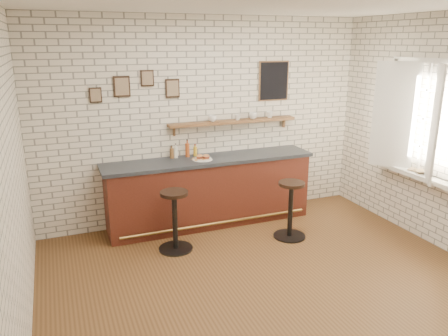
{
  "coord_description": "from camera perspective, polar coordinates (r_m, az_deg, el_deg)",
  "views": [
    {
      "loc": [
        -2.11,
        -4.05,
        2.64
      ],
      "look_at": [
        -0.15,
        0.9,
        1.09
      ],
      "focal_mm": 35.0,
      "sensor_mm": 36.0,
      "label": 1
    }
  ],
  "objects": [
    {
      "name": "bar_stool_left",
      "position": [
        5.7,
        -6.44,
        -6.62
      ],
      "size": [
        0.45,
        0.45,
        0.8
      ],
      "color": "black",
      "rests_on": "ground"
    },
    {
      "name": "casement_window",
      "position": [
        6.31,
        23.97,
        5.85
      ],
      "size": [
        0.4,
        1.3,
        1.56
      ],
      "color": "white",
      "rests_on": "ground"
    },
    {
      "name": "bar_counter",
      "position": [
        6.46,
        -1.84,
        -3.01
      ],
      "size": [
        3.1,
        0.65,
        1.01
      ],
      "color": "#572217",
      "rests_on": "ground"
    },
    {
      "name": "shelf_cup_b",
      "position": [
        6.57,
        1.79,
        6.65
      ],
      "size": [
        0.13,
        0.13,
        0.08
      ],
      "primitive_type": "imported",
      "rotation": [
        0.0,
        0.0,
        1.01
      ],
      "color": "white",
      "rests_on": "wall_shelf"
    },
    {
      "name": "condiment_bottle_yellow",
      "position": [
        6.43,
        -3.78,
        2.22
      ],
      "size": [
        0.05,
        0.05,
        0.18
      ],
      "color": "gold",
      "rests_on": "bar_counter"
    },
    {
      "name": "ground",
      "position": [
        5.27,
        5.26,
        -13.86
      ],
      "size": [
        5.0,
        5.0,
        0.0
      ],
      "primitive_type": "plane",
      "color": "brown",
      "rests_on": "ground"
    },
    {
      "name": "shelf_cup_d",
      "position": [
        6.8,
        5.99,
        6.95
      ],
      "size": [
        0.13,
        0.13,
        0.1
      ],
      "primitive_type": "imported",
      "rotation": [
        0.0,
        0.0,
        0.36
      ],
      "color": "white",
      "rests_on": "wall_shelf"
    },
    {
      "name": "ciabatta_sandwich",
      "position": [
        6.22,
        -2.78,
        1.48
      ],
      "size": [
        0.21,
        0.15,
        0.06
      ],
      "color": "tan",
      "rests_on": "sandwich_plate"
    },
    {
      "name": "sandwich_plate",
      "position": [
        6.23,
        -2.85,
        1.14
      ],
      "size": [
        0.28,
        0.28,
        0.01
      ],
      "primitive_type": "cylinder",
      "color": "white",
      "rests_on": "bar_counter"
    },
    {
      "name": "potato_chips",
      "position": [
        6.22,
        -2.97,
        1.19
      ],
      "size": [
        0.27,
        0.18,
        0.0
      ],
      "color": "#C98F47",
      "rests_on": "sandwich_plate"
    },
    {
      "name": "book_lower",
      "position": [
        6.45,
        23.66,
        -0.42
      ],
      "size": [
        0.24,
        0.26,
        0.02
      ],
      "primitive_type": "imported",
      "rotation": [
        0.0,
        0.0,
        0.43
      ],
      "color": "tan",
      "rests_on": "window_sill"
    },
    {
      "name": "back_wall_decor",
      "position": [
        6.49,
        -0.45,
        11.02
      ],
      "size": [
        2.96,
        0.02,
        0.56
      ],
      "color": "black",
      "rests_on": "ground"
    },
    {
      "name": "shelf_cup_a",
      "position": [
        6.43,
        -1.5,
        6.48
      ],
      "size": [
        0.13,
        0.13,
        0.1
      ],
      "primitive_type": "imported",
      "rotation": [
        0.0,
        0.0,
        -0.08
      ],
      "color": "white",
      "rests_on": "wall_shelf"
    },
    {
      "name": "wall_shelf",
      "position": [
        6.56,
        1.23,
        6.07
      ],
      "size": [
        2.0,
        0.18,
        0.18
      ],
      "color": "brown",
      "rests_on": "ground"
    },
    {
      "name": "bar_stool_right",
      "position": [
        6.1,
        8.69,
        -5.17
      ],
      "size": [
        0.46,
        0.46,
        0.8
      ],
      "color": "black",
      "rests_on": "ground"
    },
    {
      "name": "window_sill",
      "position": [
        6.5,
        23.48,
        -0.64
      ],
      "size": [
        0.2,
        1.35,
        0.06
      ],
      "color": "white",
      "rests_on": "ground"
    },
    {
      "name": "shelf_cup_c",
      "position": [
        6.68,
        3.82,
        6.85
      ],
      "size": [
        0.14,
        0.14,
        0.1
      ],
      "primitive_type": "imported",
      "rotation": [
        0.0,
        0.0,
        1.49
      ],
      "color": "white",
      "rests_on": "wall_shelf"
    },
    {
      "name": "bitters_bottle_brown",
      "position": [
        6.33,
        -6.83,
        1.95
      ],
      "size": [
        0.06,
        0.06,
        0.19
      ],
      "color": "brown",
      "rests_on": "bar_counter"
    },
    {
      "name": "book_upper",
      "position": [
        6.44,
        23.74,
        -0.29
      ],
      "size": [
        0.23,
        0.25,
        0.02
      ],
      "primitive_type": "imported",
      "rotation": [
        0.0,
        0.0,
        -0.55
      ],
      "color": "tan",
      "rests_on": "book_lower"
    },
    {
      "name": "bitters_bottle_white",
      "position": [
        6.34,
        -6.31,
        2.08
      ],
      "size": [
        0.05,
        0.05,
        0.21
      ],
      "color": "white",
      "rests_on": "bar_counter"
    },
    {
      "name": "bitters_bottle_amber",
      "position": [
        6.38,
        -4.8,
        2.39
      ],
      "size": [
        0.06,
        0.06,
        0.26
      ],
      "color": "#A4441A",
      "rests_on": "bar_counter"
    }
  ]
}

